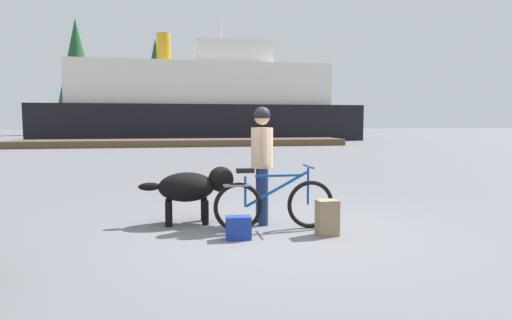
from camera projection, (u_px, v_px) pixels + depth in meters
name	position (u px, v px, depth m)	size (l,w,h in m)	color
ground_plane	(269.00, 232.00, 5.81)	(160.00, 160.00, 0.00)	slate
bicycle	(274.00, 203.00, 5.90)	(1.71, 0.44, 0.89)	black
person_cyclist	(262.00, 154.00, 6.20)	(0.32, 0.53, 1.72)	navy
dog	(194.00, 187.00, 6.25)	(1.39, 0.51, 0.84)	black
backpack	(327.00, 218.00, 5.62)	(0.28, 0.20, 0.47)	#8C7251
handbag_pannier	(239.00, 228.00, 5.44)	(0.32, 0.18, 0.30)	navy
dock_pier	(183.00, 143.00, 26.00)	(19.85, 2.95, 0.40)	brown
ferry_boat	(204.00, 104.00, 34.29)	(24.54, 7.40, 8.35)	black
sailboat_moored	(221.00, 134.00, 34.15)	(8.81, 2.47, 9.33)	silver
pine_tree_far_left	(77.00, 62.00, 46.80)	(4.11, 4.11, 12.78)	#4C331E
pine_tree_center	(156.00, 78.00, 51.46)	(3.95, 3.95, 11.44)	#4C331E
pine_tree_far_right	(242.00, 77.00, 51.13)	(4.04, 4.04, 10.74)	#4C331E
pine_tree_mid_back	(167.00, 78.00, 57.24)	(3.51, 3.51, 12.25)	#4C331E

